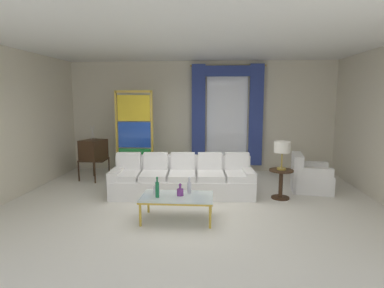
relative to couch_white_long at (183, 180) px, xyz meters
The scene contains 17 objects.
ground_plane 0.85m from the couch_white_long, 70.49° to the right, with size 16.00×16.00×0.00m, color silver.
wall_rear 2.62m from the couch_white_long, 83.47° to the left, with size 8.00×0.12×3.00m, color beige.
wall_left 3.60m from the couch_white_long, behind, with size 0.12×7.00×3.00m, color beige.
ceiling_slab 2.73m from the couch_white_long, 11.26° to the left, with size 8.00×7.60×0.04m, color white.
curtained_window 2.76m from the couch_white_long, 65.26° to the left, with size 2.00×0.17×2.70m.
couch_white_long is the anchor object (origin of this frame).
coffee_table 1.43m from the couch_white_long, 87.71° to the right, with size 1.18×0.69×0.41m.
bottle_blue_decanter 1.36m from the couch_white_long, 103.27° to the right, with size 0.10×0.10×0.23m.
bottle_crystal_tall 1.56m from the couch_white_long, 99.65° to the right, with size 0.06×0.06×0.34m.
bottle_amber_squat 1.41m from the couch_white_long, 85.69° to the right, with size 0.11×0.11×0.21m.
bottle_ruby_flask 1.30m from the couch_white_long, 78.94° to the right, with size 0.07×0.07×0.28m.
vintage_tv 2.58m from the couch_white_long, 155.92° to the left, with size 0.66×0.71×1.35m.
armchair_white 2.77m from the couch_white_long, ahead, with size 0.94×0.93×0.80m.
stained_glass_divider 2.00m from the couch_white_long, 136.29° to the left, with size 0.95×0.05×2.20m.
peacock_figurine 1.29m from the couch_white_long, 131.67° to the left, with size 0.44×0.60×0.50m.
round_side_table 2.01m from the couch_white_long, ahead, with size 0.48×0.48×0.59m.
table_lamp_brass 2.14m from the couch_white_long, ahead, with size 0.32×0.32×0.57m.
Camera 1 is at (0.41, -5.70, 2.02)m, focal length 29.58 mm.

